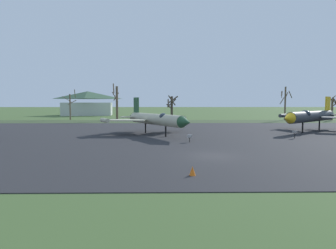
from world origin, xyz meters
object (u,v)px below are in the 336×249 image
object	(u,v)px
visitor_building	(88,103)
traffic_cone	(192,171)
info_placard_front_left	(295,133)
info_placard_rear_center	(190,137)
jet_fighter_rear_center	(155,119)
jet_fighter_front_left	(311,116)

from	to	relation	value
visitor_building	traffic_cone	world-z (taller)	visitor_building
info_placard_front_left	info_placard_rear_center	xyz separation A→B (m)	(-13.98, -3.50, -0.08)
info_placard_front_left	jet_fighter_rear_center	size ratio (longest dim) A/B	0.07
info_placard_rear_center	visitor_building	size ratio (longest dim) A/B	0.05
info_placard_front_left	jet_fighter_rear_center	xyz separation A→B (m)	(-18.23, 4.55, 1.63)
jet_fighter_front_left	info_placard_rear_center	xyz separation A→B (m)	(-20.69, -12.46, -1.90)
traffic_cone	info_placard_front_left	bearing A→B (deg)	51.49
info_placard_front_left	visitor_building	xyz separation A→B (m)	(-45.38, 72.43, 3.74)
jet_fighter_front_left	visitor_building	xyz separation A→B (m)	(-52.09, 63.47, 1.92)
info_placard_front_left	jet_fighter_rear_center	distance (m)	18.86
info_placard_front_left	jet_fighter_rear_center	world-z (taller)	jet_fighter_rear_center
info_placard_front_left	info_placard_rear_center	size ratio (longest dim) A/B	1.10
info_placard_front_left	info_placard_rear_center	world-z (taller)	info_placard_front_left
info_placard_rear_center	traffic_cone	xyz separation A→B (m)	(-1.23, -15.61, -0.29)
jet_fighter_rear_center	visitor_building	bearing A→B (deg)	111.80
jet_fighter_rear_center	traffic_cone	size ratio (longest dim) A/B	23.68
jet_fighter_rear_center	info_placard_front_left	bearing A→B (deg)	-14.01
jet_fighter_front_left	visitor_building	world-z (taller)	visitor_building
visitor_building	info_placard_front_left	bearing A→B (deg)	-57.93
jet_fighter_front_left	jet_fighter_rear_center	xyz separation A→B (m)	(-24.93, -4.41, -0.19)
jet_fighter_front_left	jet_fighter_rear_center	distance (m)	25.32
info_placard_rear_center	visitor_building	bearing A→B (deg)	112.47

